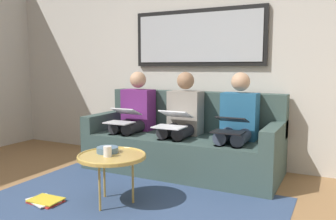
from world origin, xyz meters
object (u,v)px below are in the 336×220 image
at_px(magazine_stack, 45,201).
at_px(person_right, 134,115).
at_px(bowl, 107,150).
at_px(person_left, 237,123).
at_px(couch, 184,143).
at_px(laptop_black, 230,125).
at_px(person_middle, 182,119).
at_px(cup, 108,151).
at_px(laptop_white, 173,120).
at_px(framed_mirror, 198,38).
at_px(coffee_table, 112,157).
at_px(laptop_silver, 123,116).

bearing_deg(magazine_stack, person_right, -92.01).
bearing_deg(bowl, person_left, -128.63).
relative_size(couch, laptop_black, 6.47).
bearing_deg(bowl, person_middle, -101.99).
bearing_deg(person_right, couch, -173.87).
bearing_deg(person_right, cup, 112.29).
bearing_deg(person_left, couch, -6.13).
xyz_separation_m(laptop_white, magazine_stack, (0.69, 1.18, -0.61)).
distance_m(framed_mirror, magazine_stack, 2.51).
xyz_separation_m(framed_mirror, person_left, (-0.64, 0.46, -0.94)).
bearing_deg(laptop_white, person_left, -160.32).
relative_size(coffee_table, laptop_black, 1.75).
bearing_deg(person_middle, laptop_black, 159.13).
xyz_separation_m(coffee_table, laptop_silver, (0.50, -0.92, 0.20)).
height_order(coffee_table, magazine_stack, coffee_table).
distance_m(cup, laptop_silver, 1.10).
distance_m(couch, person_middle, 0.31).
relative_size(laptop_black, magazine_stack, 1.03).
bearing_deg(laptop_white, coffee_table, 81.19).
relative_size(person_left, laptop_black, 3.35).
distance_m(coffee_table, laptop_silver, 1.06).
height_order(couch, laptop_silver, couch).
bearing_deg(coffee_table, magazine_stack, 25.14).
bearing_deg(laptop_black, laptop_silver, -0.49).
height_order(bowl, person_right, person_right).
bearing_deg(person_left, laptop_silver, 10.32).
distance_m(couch, person_left, 0.71).
relative_size(framed_mirror, person_right, 1.48).
bearing_deg(couch, bowl, 78.70).
xyz_separation_m(framed_mirror, laptop_black, (-0.64, 0.70, -0.92)).
bearing_deg(person_middle, couch, -90.00).
bearing_deg(magazine_stack, bowl, -145.49).
height_order(couch, laptop_black, couch).
xyz_separation_m(framed_mirror, person_middle, (0.00, 0.46, -0.94)).
height_order(laptop_white, magazine_stack, laptop_white).
relative_size(person_right, laptop_silver, 3.05).
bearing_deg(person_middle, framed_mirror, -90.00).
distance_m(laptop_black, person_right, 1.30).
xyz_separation_m(cup, laptop_white, (-0.15, -0.97, 0.15)).
bearing_deg(bowl, magazine_stack, 34.51).
distance_m(couch, cup, 1.29).
distance_m(person_left, laptop_black, 0.24).
distance_m(person_middle, magazine_stack, 1.67).
height_order(cup, bowl, cup).
xyz_separation_m(couch, person_middle, (0.00, 0.07, 0.30)).
bearing_deg(coffee_table, person_middle, -97.07).
relative_size(coffee_table, person_middle, 0.52).
bearing_deg(laptop_white, laptop_silver, 0.37).
bearing_deg(laptop_black, person_left, -90.00).
bearing_deg(laptop_white, person_right, -19.68).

